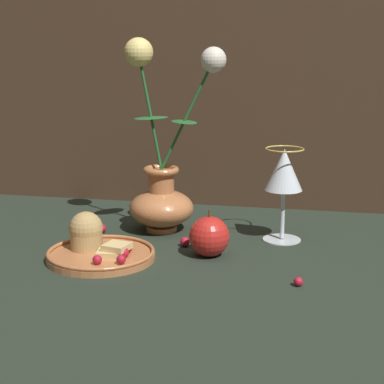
% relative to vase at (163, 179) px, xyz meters
% --- Properties ---
extents(ground_plane, '(2.40, 2.40, 0.00)m').
position_rel_vase_xyz_m(ground_plane, '(0.07, -0.10, -0.10)').
color(ground_plane, '#232D23').
rests_on(ground_plane, ground).
extents(vase, '(0.19, 0.12, 0.36)m').
position_rel_vase_xyz_m(vase, '(0.00, 0.00, 0.00)').
color(vase, '#B77042').
rests_on(vase, ground_plane).
extents(plate_with_pastries, '(0.18, 0.18, 0.07)m').
position_rel_vase_xyz_m(plate_with_pastries, '(-0.07, -0.17, -0.08)').
color(plate_with_pastries, '#B77042').
rests_on(plate_with_pastries, ground_plane).
extents(wine_glass, '(0.07, 0.07, 0.17)m').
position_rel_vase_xyz_m(wine_glass, '(0.22, -0.01, 0.02)').
color(wine_glass, silver).
rests_on(wine_glass, ground_plane).
extents(apple_beside_vase, '(0.07, 0.07, 0.08)m').
position_rel_vase_xyz_m(apple_beside_vase, '(0.11, -0.13, -0.07)').
color(apple_beside_vase, red).
rests_on(apple_beside_vase, ground_plane).
extents(berry_near_plate, '(0.02, 0.02, 0.02)m').
position_rel_vase_xyz_m(berry_near_plate, '(0.06, -0.08, -0.09)').
color(berry_near_plate, '#AD192D').
rests_on(berry_near_plate, ground_plane).
extents(berry_front_center, '(0.01, 0.01, 0.01)m').
position_rel_vase_xyz_m(berry_front_center, '(0.26, -0.23, -0.09)').
color(berry_front_center, '#AD192D').
rests_on(berry_front_center, ground_plane).
extents(berry_by_glass_stem, '(0.02, 0.02, 0.02)m').
position_rel_vase_xyz_m(berry_by_glass_stem, '(-0.11, -0.04, -0.09)').
color(berry_by_glass_stem, '#AD192D').
rests_on(berry_by_glass_stem, ground_plane).
extents(berry_under_candlestick, '(0.02, 0.02, 0.02)m').
position_rel_vase_xyz_m(berry_under_candlestick, '(0.11, -0.05, -0.09)').
color(berry_under_candlestick, '#AD192D').
rests_on(berry_under_candlestick, ground_plane).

